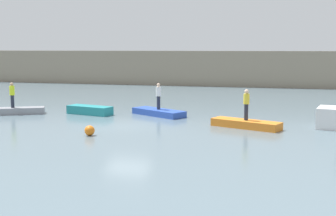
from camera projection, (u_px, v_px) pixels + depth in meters
name	position (u px, v px, depth m)	size (l,w,h in m)	color
ground_plane	(128.00, 125.00, 25.08)	(120.00, 120.00, 0.00)	slate
embankment_wall	(208.00, 69.00, 50.48)	(80.00, 1.20, 3.93)	gray
rowboat_grey	(13.00, 111.00, 29.25)	(3.95, 0.94, 0.43)	gray
rowboat_teal	(90.00, 110.00, 29.22)	(3.03, 1.03, 0.55)	teal
rowboat_blue	(159.00, 112.00, 28.73)	(3.78, 1.21, 0.39)	#2B4CAD
rowboat_orange	(246.00, 124.00, 24.29)	(3.80, 1.04, 0.42)	orange
person_hiviz_shirt	(12.00, 94.00, 29.10)	(0.32, 0.32, 1.64)	#232838
person_white_shirt	(158.00, 95.00, 28.58)	(0.32, 0.32, 1.67)	#232838
person_yellow_shirt	(246.00, 103.00, 24.14)	(0.32, 0.32, 1.67)	#232838
mooring_buoy	(90.00, 131.00, 22.15)	(0.50, 0.50, 0.50)	orange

